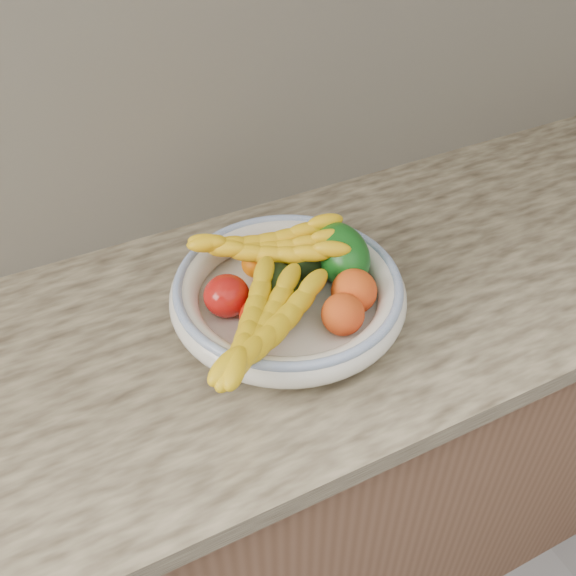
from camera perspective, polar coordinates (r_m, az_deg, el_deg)
The scene contains 15 objects.
kitchen_counter at distance 1.44m, azimuth -0.47°, elevation -14.22°, with size 2.44×0.66×1.40m.
fruit_bowl at distance 1.06m, azimuth 0.00°, elevation -0.46°, with size 0.39×0.39×0.08m.
clementine_back_left at distance 1.11m, azimuth -2.83°, elevation 2.16°, with size 0.05×0.05×0.05m, color orange.
clementine_back_right at distance 1.13m, azimuth -1.53°, elevation 3.09°, with size 0.05×0.05×0.05m, color #F15405.
clementine_back_mid at distance 1.09m, azimuth -1.67°, elevation 1.71°, with size 0.05×0.05×0.05m, color orange.
clementine_extra at distance 1.11m, azimuth 0.00°, elevation 2.57°, with size 0.05×0.05×0.05m, color #F26005.
tomato_left at distance 1.04m, azimuth -5.47°, elevation -0.69°, with size 0.08×0.08×0.07m, color #B1130F.
tomato_near_left at distance 1.00m, azimuth -2.51°, elevation -2.56°, with size 0.07×0.07×0.06m, color red.
avocado_center at distance 1.04m, azimuth -0.70°, elevation 0.11°, with size 0.07×0.10×0.07m, color black.
avocado_right at distance 1.10m, azimuth 1.53°, elevation 2.52°, with size 0.08×0.11×0.08m, color black.
green_mango at distance 1.09m, azimuth 4.70°, elevation 3.03°, with size 0.09×0.14×0.10m, color #0E4D12.
peach_front at distance 1.00m, azimuth 4.90°, elevation -2.34°, with size 0.07×0.07×0.07m, color orange.
peach_right at distance 1.04m, azimuth 5.89°, elevation -0.31°, with size 0.07×0.07×0.07m, color orange.
banana_bunch_back at distance 1.08m, azimuth -1.75°, elevation 3.37°, with size 0.28×0.11×0.08m, color yellow, non-canonical shape.
banana_bunch_front at distance 0.95m, azimuth -2.29°, elevation -3.78°, with size 0.31×0.12×0.09m, color yellow, non-canonical shape.
Camera 1 is at (-0.35, 0.96, 1.66)m, focal length 40.00 mm.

